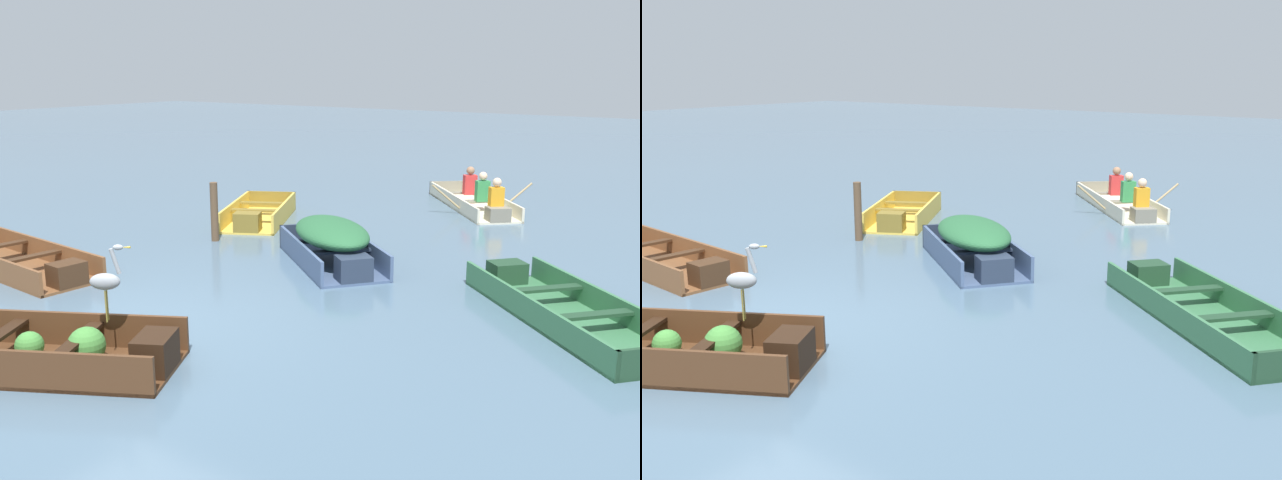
% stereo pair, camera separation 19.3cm
% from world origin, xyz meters
% --- Properties ---
extents(ground_plane, '(80.00, 80.00, 0.00)m').
position_xyz_m(ground_plane, '(0.00, 0.00, 0.00)').
color(ground_plane, slate).
extents(dinghy_dark_varnish_foreground, '(3.11, 2.38, 0.44)m').
position_xyz_m(dinghy_dark_varnish_foreground, '(0.25, -1.13, 0.16)').
color(dinghy_dark_varnish_foreground, '#4C2D19').
rests_on(dinghy_dark_varnish_foreground, ground).
extents(skiff_wooden_brown_near_moored, '(3.45, 1.34, 0.37)m').
position_xyz_m(skiff_wooden_brown_near_moored, '(-3.30, 0.82, 0.12)').
color(skiff_wooden_brown_near_moored, brown).
rests_on(skiff_wooden_brown_near_moored, ground).
extents(skiff_green_mid_moored, '(3.29, 3.09, 0.34)m').
position_xyz_m(skiff_green_mid_moored, '(4.20, 3.44, 0.11)').
color(skiff_green_mid_moored, '#387047').
rests_on(skiff_green_mid_moored, ground).
extents(skiff_slate_blue_far_moored, '(2.63, 2.43, 0.71)m').
position_xyz_m(skiff_slate_blue_far_moored, '(0.49, 3.85, 0.41)').
color(skiff_slate_blue_far_moored, '#475B7F').
rests_on(skiff_slate_blue_far_moored, ground).
extents(skiff_yellow_outer_moored, '(2.10, 2.73, 0.39)m').
position_xyz_m(skiff_yellow_outer_moored, '(-2.46, 5.59, 0.14)').
color(skiff_yellow_outer_moored, '#E5BC47').
rests_on(skiff_yellow_outer_moored, ground).
extents(rowboat_cream_with_crew, '(3.06, 3.28, 0.89)m').
position_xyz_m(rowboat_cream_with_crew, '(0.64, 9.30, 0.20)').
color(rowboat_cream_with_crew, beige).
rests_on(rowboat_cream_with_crew, ground).
extents(heron_on_dinghy, '(0.41, 0.33, 0.84)m').
position_xyz_m(heron_on_dinghy, '(0.62, -0.64, 0.90)').
color(heron_on_dinghy, olive).
rests_on(heron_on_dinghy, dinghy_dark_varnish_foreground).
extents(mooring_post, '(0.14, 0.14, 1.06)m').
position_xyz_m(mooring_post, '(-2.11, 3.95, 0.53)').
color(mooring_post, brown).
rests_on(mooring_post, ground).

